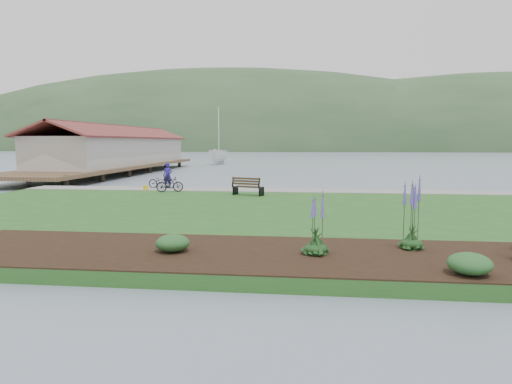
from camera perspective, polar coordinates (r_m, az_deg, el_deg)
ground at (r=22.54m, az=2.34°, el=-2.68°), size 600.00×600.00×0.00m
lawn at (r=20.54m, az=1.91°, el=-2.99°), size 34.00×20.00×0.40m
shoreline_path at (r=29.31m, az=3.39°, el=0.21°), size 34.00×2.20×0.03m
garden_bed at (r=12.84m, az=12.46°, el=-7.78°), size 24.00×4.40×0.04m
far_hillside at (r=193.10m, az=12.25°, el=5.10°), size 580.00×80.00×38.00m
pier_pavilion at (r=54.26m, az=-16.89°, el=5.10°), size 8.00×36.00×5.40m
park_bench at (r=26.55m, az=-1.09°, el=0.75°), size 1.91×1.28×1.10m
person at (r=31.06m, az=-10.98°, el=2.30°), size 0.75×0.52×2.03m
bicycle_a at (r=31.12m, az=-11.74°, el=1.32°), size 0.91×1.94×0.98m
bicycle_b at (r=28.86m, az=-10.72°, el=0.98°), size 1.07×1.71×0.99m
sailboat at (r=72.03m, az=-4.65°, el=3.47°), size 11.61×11.79×28.49m
pannier at (r=30.30m, az=-13.63°, el=0.52°), size 0.29×0.35×0.32m
echium_0 at (r=12.60m, az=7.49°, el=-4.83°), size 0.62×0.62×1.78m
echium_1 at (r=13.81m, az=19.01°, el=-2.63°), size 0.62×0.62×2.34m
shrub_0 at (r=13.11m, az=-10.38°, el=-6.29°), size 0.95×0.95×0.48m
shrub_1 at (r=11.81m, az=25.15°, el=-8.12°), size 1.01×1.01×0.50m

